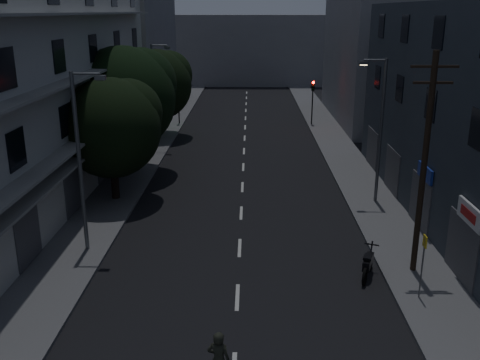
{
  "coord_description": "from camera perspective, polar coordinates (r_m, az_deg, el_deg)",
  "views": [
    {
      "loc": [
        0.44,
        -11.75,
        10.53
      ],
      "look_at": [
        0.0,
        12.0,
        3.0
      ],
      "focal_mm": 40.0,
      "sensor_mm": 36.0,
      "label": 1
    }
  ],
  "objects": [
    {
      "name": "street_lamp_left_near",
      "position": [
        24.17,
        -16.56,
        2.64
      ],
      "size": [
        1.51,
        0.25,
        8.0
      ],
      "color": "slate",
      "rests_on": "sidewalk_left"
    },
    {
      "name": "street_lamp_left_far",
      "position": [
        42.46,
        -9.05,
        9.35
      ],
      "size": [
        1.51,
        0.25,
        8.0
      ],
      "color": "#595D61",
      "rests_on": "sidewalk_left"
    },
    {
      "name": "sidewalk_left",
      "position": [
        39.03,
        -10.72,
        1.74
      ],
      "size": [
        3.0,
        90.0,
        0.15
      ],
      "primitive_type": "cube",
      "color": "#565659",
      "rests_on": "ground"
    },
    {
      "name": "building_left",
      "position": [
        32.43,
        -21.81,
        10.1
      ],
      "size": [
        7.0,
        36.0,
        14.0
      ],
      "color": "#B4B4AE",
      "rests_on": "ground"
    },
    {
      "name": "traffic_signal_far_right",
      "position": [
        51.56,
        7.77,
        9.15
      ],
      "size": [
        0.28,
        0.37,
        4.1
      ],
      "color": "black",
      "rests_on": "sidewalk_right"
    },
    {
      "name": "tree_near",
      "position": [
        30.84,
        -13.51,
        5.82
      ],
      "size": [
        5.63,
        5.63,
        6.94
      ],
      "color": "black",
      "rests_on": "sidewalk_left"
    },
    {
      "name": "motorcycle",
      "position": [
        22.9,
        13.48,
        -8.82
      ],
      "size": [
        1.0,
        2.01,
        1.35
      ],
      "rotation": [
        0.0,
        0.0,
        -0.37
      ],
      "color": "black",
      "rests_on": "ground"
    },
    {
      "name": "street_lamp_right",
      "position": [
        30.45,
        14.63,
        5.79
      ],
      "size": [
        1.51,
        0.25,
        8.0
      ],
      "color": "#53555A",
      "rests_on": "sidewalk_right"
    },
    {
      "name": "bus_stop_sign",
      "position": [
        21.11,
        18.98,
        -7.6
      ],
      "size": [
        0.06,
        0.35,
        2.52
      ],
      "color": "#595B60",
      "rests_on": "sidewalk_right"
    },
    {
      "name": "sidewalk_right",
      "position": [
        38.86,
        11.49,
        1.62
      ],
      "size": [
        3.0,
        90.0,
        0.15
      ],
      "primitive_type": "cube",
      "color": "#565659",
      "rests_on": "ground"
    },
    {
      "name": "traffic_signal_far_left",
      "position": [
        51.79,
        -6.61,
        9.23
      ],
      "size": [
        0.28,
        0.37,
        4.1
      ],
      "color": "black",
      "rests_on": "sidewalk_left"
    },
    {
      "name": "building_far_end",
      "position": [
        81.94,
        0.77,
        13.72
      ],
      "size": [
        24.0,
        8.0,
        10.0
      ],
      "primitive_type": "cube",
      "color": "slate",
      "rests_on": "ground"
    },
    {
      "name": "tree_far",
      "position": [
        46.58,
        -8.81,
        10.29
      ],
      "size": [
        5.96,
        5.96,
        7.38
      ],
      "color": "black",
      "rests_on": "sidewalk_left"
    },
    {
      "name": "building_far_left",
      "position": [
        61.08,
        -11.07,
        14.91
      ],
      "size": [
        6.0,
        20.0,
        16.0
      ],
      "primitive_type": "cube",
      "color": "slate",
      "rests_on": "ground"
    },
    {
      "name": "ground",
      "position": [
        38.23,
        0.36,
        1.6
      ],
      "size": [
        160.0,
        160.0,
        0.0
      ],
      "primitive_type": "plane",
      "color": "black",
      "rests_on": "ground"
    },
    {
      "name": "utility_pole",
      "position": [
        22.28,
        19.08,
        1.88
      ],
      "size": [
        1.8,
        0.24,
        9.0
      ],
      "color": "black",
      "rests_on": "sidewalk_right"
    },
    {
      "name": "building_far_right",
      "position": [
        55.13,
        13.51,
        12.93
      ],
      "size": [
        6.0,
        20.0,
        13.0
      ],
      "primitive_type": "cube",
      "color": "slate",
      "rests_on": "ground"
    },
    {
      "name": "tree_mid",
      "position": [
        35.77,
        -12.21,
        8.89
      ],
      "size": [
        6.77,
        6.77,
        8.33
      ],
      "color": "black",
      "rests_on": "sidewalk_left"
    },
    {
      "name": "lane_markings",
      "position": [
        44.27,
        0.46,
        3.84
      ],
      "size": [
        0.15,
        60.5,
        0.01
      ],
      "color": "beige",
      "rests_on": "ground"
    }
  ]
}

